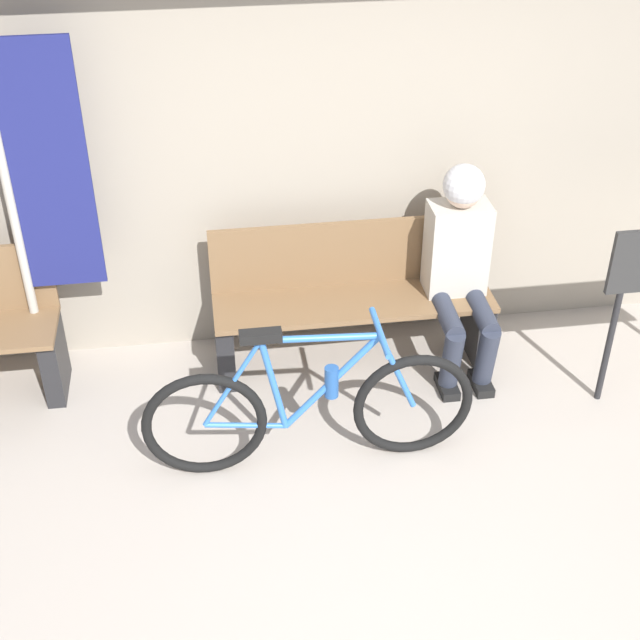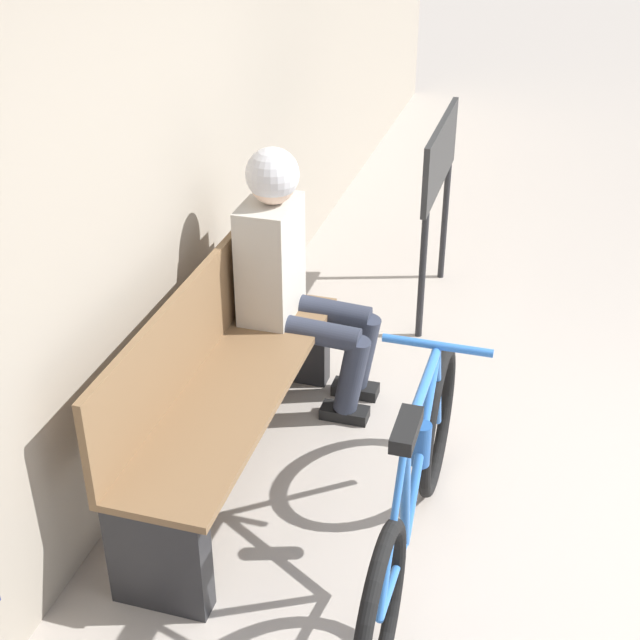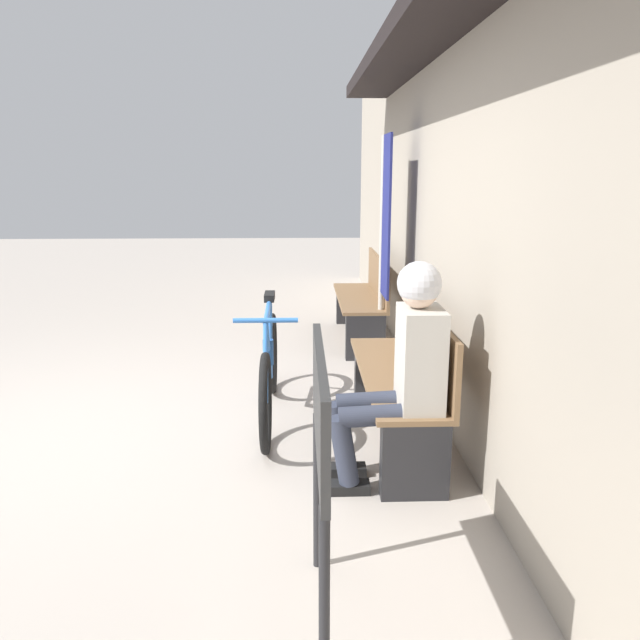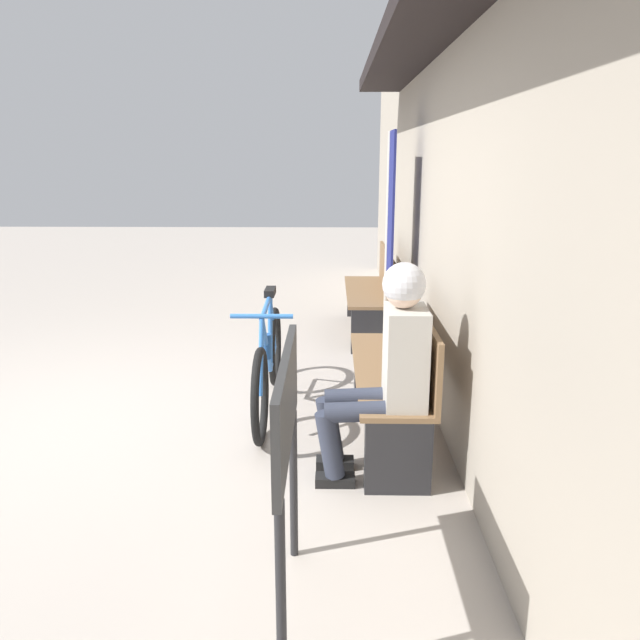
# 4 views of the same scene
# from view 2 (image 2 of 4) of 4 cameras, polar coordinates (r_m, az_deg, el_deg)

# --- Properties ---
(storefront_wall) EXTENTS (12.00, 0.56, 3.20)m
(storefront_wall) POSITION_cam_2_polar(r_m,az_deg,el_deg) (3.18, -14.47, 14.75)
(storefront_wall) COLOR #9E9384
(storefront_wall) RESTS_ON ground_plane
(park_bench_near) EXTENTS (1.60, 0.42, 0.85)m
(park_bench_near) POSITION_cam_2_polar(r_m,az_deg,el_deg) (3.64, -6.28, -4.59)
(park_bench_near) COLOR brown
(park_bench_near) RESTS_ON ground_plane
(bicycle) EXTENTS (1.67, 0.40, 0.84)m
(bicycle) POSITION_cam_2_polar(r_m,az_deg,el_deg) (3.21, 5.97, -11.34)
(bicycle) COLOR black
(bicycle) RESTS_ON ground_plane
(person_seated) EXTENTS (0.34, 0.60, 1.23)m
(person_seated) POSITION_cam_2_polar(r_m,az_deg,el_deg) (3.93, -1.95, 3.60)
(person_seated) COLOR #2D3342
(person_seated) RESTS_ON ground_plane
(signboard) EXTENTS (0.89, 0.04, 1.07)m
(signboard) POSITION_cam_2_polar(r_m,az_deg,el_deg) (4.76, 7.65, 9.48)
(signboard) COLOR #232326
(signboard) RESTS_ON ground_plane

